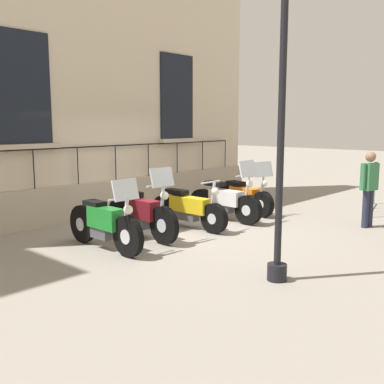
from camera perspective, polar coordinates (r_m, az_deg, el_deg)
The scene contains 10 objects.
ground_plane at distance 9.87m, azimuth -1.53°, elevation -4.38°, with size 60.00×60.00×0.00m, color gray.
building_facade at distance 11.63m, azimuth -11.12°, elevation 14.97°, with size 0.82×10.25×7.33m.
motorcycle_green at distance 8.17m, azimuth -10.88°, elevation -3.97°, with size 2.08×0.60×1.32m.
motorcycle_maroon at distance 8.88m, azimuth -6.31°, elevation -2.77°, with size 2.10×0.62×1.42m.
motorcycle_yellow at distance 9.69m, azimuth -0.49°, elevation -2.19°, with size 2.09×0.57×1.06m.
motorcycle_white at distance 10.46m, azimuth 4.17°, elevation -1.23°, with size 2.03×0.65×1.42m.
motorcycle_orange at distance 11.43m, azimuth 6.59°, elevation -0.53°, with size 2.02×0.86×1.32m.
lamppost at distance 6.51m, azimuth 11.53°, elevation 21.01°, with size 0.34×1.04×4.90m.
crowd_barrier at distance 12.49m, azimuth 21.54°, elevation 0.41°, with size 0.62×2.05×1.05m.
pedestrian_standing at distance 10.38m, azimuth 21.33°, elevation 0.82°, with size 0.28×0.52×1.63m.
Camera 1 is at (6.69, -6.90, 2.23)m, focal length 42.51 mm.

